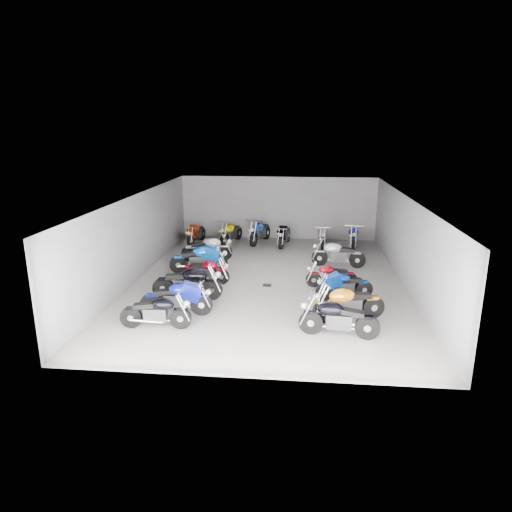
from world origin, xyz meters
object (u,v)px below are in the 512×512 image
object	(u,v)px
motorcycle_back_e	(322,237)
motorcycle_back_f	(353,236)
motorcycle_left_d	(205,271)
motorcycle_right_c	(344,286)
motorcycle_right_d	(331,276)
motorcycle_left_e	(200,259)
motorcycle_right_f	(338,254)
motorcycle_back_b	(231,233)
motorcycle_back_d	(284,235)
motorcycle_left_b	(177,298)
motorcycle_right_b	(348,303)
motorcycle_back_a	(196,233)
motorcycle_left_a	(156,312)
motorcycle_left_f	(208,249)
motorcycle_back_c	(260,232)
motorcycle_left_c	(188,283)
motorcycle_right_a	(338,318)
drain_grate	(267,285)

from	to	relation	value
motorcycle_back_e	motorcycle_back_f	xyz separation A→B (m)	(1.50, 0.01, 0.06)
motorcycle_left_d	motorcycle_right_c	size ratio (longest dim) A/B	0.98
motorcycle_right_c	motorcycle_right_d	xyz separation A→B (m)	(-0.35, 1.16, -0.03)
motorcycle_left_e	motorcycle_right_f	bearing A→B (deg)	95.10
motorcycle_back_b	motorcycle_back_d	bearing A→B (deg)	-167.62
motorcycle_left_d	motorcycle_right_c	distance (m)	5.14
motorcycle_left_b	motorcycle_right_c	xyz separation A→B (m)	(5.23, 1.86, -0.06)
motorcycle_right_b	motorcycle_back_d	xyz separation A→B (m)	(-2.24, 8.89, -0.02)
motorcycle_back_a	motorcycle_left_a	bearing A→B (deg)	105.26
motorcycle_left_d	motorcycle_right_b	size ratio (longest dim) A/B	0.87
motorcycle_left_f	motorcycle_back_f	distance (m)	7.19
motorcycle_right_d	motorcycle_back_a	distance (m)	8.69
motorcycle_left_f	motorcycle_back_b	bearing A→B (deg)	157.55
motorcycle_right_f	motorcycle_back_e	distance (m)	3.38
motorcycle_back_f	motorcycle_back_a	bearing A→B (deg)	4.83
motorcycle_left_f	motorcycle_right_c	bearing A→B (deg)	40.19
motorcycle_back_c	motorcycle_back_d	size ratio (longest dim) A/B	1.06
motorcycle_back_b	motorcycle_back_c	xyz separation A→B (m)	(1.43, 0.15, 0.03)
motorcycle_left_a	motorcycle_back_d	bearing A→B (deg)	158.86
motorcycle_left_c	motorcycle_right_a	bearing A→B (deg)	61.41
motorcycle_back_a	drain_grate	bearing A→B (deg)	132.77
motorcycle_left_b	motorcycle_right_b	bearing A→B (deg)	86.81
motorcycle_right_f	motorcycle_back_d	bearing A→B (deg)	41.58
drain_grate	motorcycle_left_b	size ratio (longest dim) A/B	0.14
motorcycle_back_d	motorcycle_left_b	bearing A→B (deg)	81.50
motorcycle_left_f	motorcycle_right_d	world-z (taller)	motorcycle_left_f
motorcycle_back_a	motorcycle_back_e	size ratio (longest dim) A/B	1.06
motorcycle_left_e	motorcycle_back_e	bearing A→B (deg)	124.40
motorcycle_back_b	motorcycle_back_a	bearing A→B (deg)	24.79
motorcycle_back_e	motorcycle_right_f	bearing A→B (deg)	97.98
motorcycle_left_f	motorcycle_back_c	xyz separation A→B (m)	(1.98, 3.35, 0.04)
motorcycle_right_a	motorcycle_back_b	size ratio (longest dim) A/B	1.01
motorcycle_left_a	motorcycle_back_d	world-z (taller)	motorcycle_back_d
motorcycle_left_c	drain_grate	bearing A→B (deg)	120.76
motorcycle_right_b	motorcycle_back_d	world-z (taller)	motorcycle_right_b
motorcycle_back_c	motorcycle_right_a	bearing A→B (deg)	123.82
motorcycle_left_f	motorcycle_back_d	world-z (taller)	motorcycle_left_f
motorcycle_back_a	motorcycle_back_d	bearing A→B (deg)	-171.01
motorcycle_left_e	motorcycle_back_d	distance (m)	5.69
motorcycle_left_e	motorcycle_right_c	bearing A→B (deg)	57.34
motorcycle_back_b	motorcycle_back_c	distance (m)	1.44
motorcycle_right_b	drain_grate	bearing A→B (deg)	23.36
motorcycle_left_b	motorcycle_back_e	size ratio (longest dim) A/B	1.13
motorcycle_back_a	motorcycle_back_c	distance (m)	3.18
motorcycle_right_a	motorcycle_back_d	world-z (taller)	motorcycle_right_a
motorcycle_right_b	motorcycle_left_f	bearing A→B (deg)	23.91
motorcycle_right_c	motorcycle_back_b	size ratio (longest dim) A/B	0.89
motorcycle_left_e	motorcycle_back_c	world-z (taller)	motorcycle_back_c
motorcycle_left_b	motorcycle_left_e	distance (m)	4.27
motorcycle_left_d	motorcycle_right_f	size ratio (longest dim) A/B	0.86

